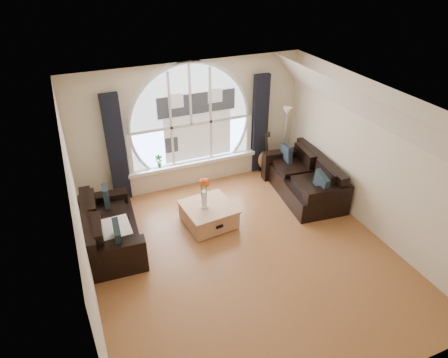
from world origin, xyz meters
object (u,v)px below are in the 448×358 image
at_px(sofa_left, 111,227).
at_px(guitar, 265,151).
at_px(sofa_right, 303,179).
at_px(potted_plant, 159,161).
at_px(vase_flowers, 204,189).
at_px(floor_lamp, 285,141).
at_px(coffee_chest, 209,214).

relative_size(sofa_left, guitar, 1.69).
relative_size(sofa_right, potted_plant, 6.39).
distance_m(vase_flowers, guitar, 2.47).
distance_m(vase_flowers, potted_plant, 1.63).
bearing_deg(floor_lamp, guitar, 156.71).
bearing_deg(vase_flowers, guitar, 34.80).
xyz_separation_m(floor_lamp, guitar, (-0.39, 0.17, -0.27)).
bearing_deg(sofa_left, vase_flowers, 1.09).
bearing_deg(sofa_left, potted_plant, 52.76).
distance_m(coffee_chest, guitar, 2.42).
distance_m(sofa_left, sofa_right, 4.02).
height_order(coffee_chest, guitar, guitar).
bearing_deg(vase_flowers, sofa_left, 177.59).
relative_size(vase_flowers, floor_lamp, 0.44).
bearing_deg(vase_flowers, coffee_chest, -1.02).
relative_size(sofa_left, coffee_chest, 1.95).
height_order(sofa_left, vase_flowers, vase_flowers).
relative_size(sofa_right, vase_flowers, 2.75).
distance_m(sofa_left, coffee_chest, 1.82).
bearing_deg(sofa_left, coffee_chest, 1.15).
bearing_deg(coffee_chest, potted_plant, 102.81).
relative_size(guitar, potted_plant, 3.52).
xyz_separation_m(coffee_chest, guitar, (1.94, 1.40, 0.31)).
distance_m(sofa_right, guitar, 1.25).
xyz_separation_m(coffee_chest, potted_plant, (-0.52, 1.56, 0.48)).
xyz_separation_m(floor_lamp, potted_plant, (-2.85, 0.33, -0.10)).
height_order(vase_flowers, floor_lamp, floor_lamp).
xyz_separation_m(vase_flowers, potted_plant, (-0.45, 1.56, -0.10)).
height_order(sofa_right, vase_flowers, vase_flowers).
height_order(sofa_left, guitar, guitar).
xyz_separation_m(sofa_right, vase_flowers, (-2.29, -0.19, 0.40)).
distance_m(sofa_right, coffee_chest, 2.23).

